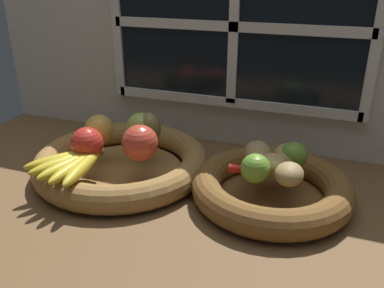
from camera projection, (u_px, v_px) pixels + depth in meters
ground_plane at (195, 200)px, 86.49cm from camera, size 140.00×90.00×3.00cm
back_wall at (236, 38)px, 100.24cm from camera, size 140.00×4.60×55.00cm
fruit_bowl_left at (122, 162)px, 93.43cm from camera, size 39.94×39.94×5.99cm
fruit_bowl_right at (271, 188)px, 82.54cm from camera, size 32.76×32.76×5.99cm
apple_green_back at (141, 128)px, 94.94cm from camera, size 7.13×7.13×7.13cm
apple_golden_left at (99, 129)px, 94.51cm from camera, size 6.81×6.81×6.81cm
apple_red_front at (87, 143)px, 86.65cm from camera, size 7.03×7.03×7.03cm
apple_red_right at (140, 143)px, 86.03cm from camera, size 7.82×7.82×7.82cm
pear_brown at (150, 128)px, 94.27cm from camera, size 7.92×7.87×7.40cm
banana_bunch_front at (72, 164)px, 82.61cm from camera, size 14.42×16.88×2.68cm
potato_back at (288, 156)px, 83.76cm from camera, size 7.61×8.70×4.63cm
potato_large at (273, 164)px, 80.38cm from camera, size 7.58×6.78×4.38cm
potato_oblong at (257, 154)px, 84.09cm from camera, size 7.53×8.98×5.07cm
potato_small at (289, 175)px, 76.29cm from camera, size 5.96×6.97×4.39cm
lime_near at (255, 168)px, 77.37cm from camera, size 5.71×5.71×5.71cm
lime_far at (293, 155)px, 82.71cm from camera, size 5.65×5.65×5.65cm
chili_pepper at (259, 171)px, 80.28cm from camera, size 12.03×3.93×2.12cm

